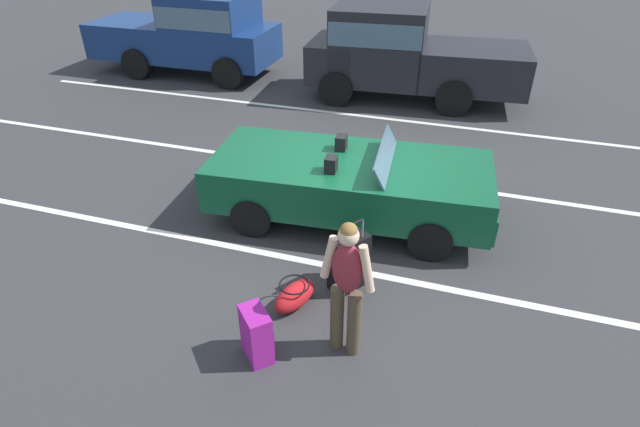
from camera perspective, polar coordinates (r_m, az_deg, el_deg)
name	(u,v)px	position (r m, az deg, el deg)	size (l,w,h in m)	color
ground_plane	(348,215)	(7.93, 3.17, -0.18)	(80.00, 80.00, 0.00)	#333335
lot_line_near	(323,265)	(6.91, 0.35, -5.77)	(18.00, 0.12, 0.01)	silver
lot_line_mid	(368,175)	(9.11, 5.44, 4.33)	(18.00, 0.12, 0.01)	silver
lot_line_far	(396,120)	(11.52, 8.52, 10.35)	(18.00, 0.12, 0.01)	silver
convertible_car	(363,184)	(7.60, 4.85, 3.36)	(4.26, 2.08, 1.24)	#0F4C2D
suitcase_large_black	(349,262)	(6.36, 3.24, -5.46)	(0.50, 0.55, 1.01)	black
suitcase_medium_bright	(257,334)	(5.56, -7.12, -13.32)	(0.45, 0.45, 0.62)	#991E8C
duffel_bag	(295,295)	(6.20, -2.85, -9.17)	(0.51, 0.71, 0.34)	red
traveler_person	(347,283)	(5.18, 3.03, -7.80)	(0.61, 0.27, 1.65)	#4C3F2D
parked_pickup_truck_near	(196,32)	(14.68, -13.72, 19.17)	(5.00, 2.09, 2.10)	navy
parked_pickup_truck_far	(399,51)	(12.62, 8.90, 17.58)	(5.12, 2.32, 2.10)	black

